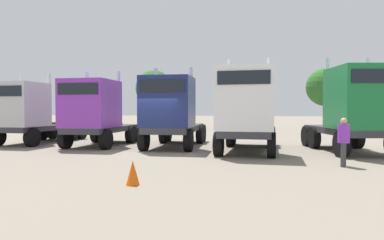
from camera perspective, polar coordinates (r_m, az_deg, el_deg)
ground at (r=16.38m, az=-6.44°, el=-5.27°), size 200.00×200.00×0.00m
semi_truck_silver at (r=21.91m, az=-25.36°, el=1.05°), size 2.79×6.27×4.08m
semi_truck_purple at (r=19.13m, az=-15.65°, el=1.29°), size 2.94×5.92×4.12m
semi_truck_navy at (r=17.69m, az=-3.45°, el=1.29°), size 3.17×6.55×4.19m
semi_truck_white at (r=15.79m, az=9.03°, el=1.64°), size 2.75×6.50×4.39m
semi_truck_green at (r=17.09m, az=25.47°, el=1.73°), size 3.87×6.13×4.44m
visitor_with_camera at (r=13.16m, az=23.72°, el=-2.79°), size 0.48×0.48×1.70m
traffic_cone_near at (r=9.29m, az=-9.73°, el=-8.57°), size 0.36×0.36×0.65m
oak_far_left at (r=35.20m, az=-6.29°, el=5.16°), size 3.69×3.69×5.99m
oak_far_centre at (r=37.50m, az=6.57°, el=4.69°), size 3.30×3.30×5.64m
oak_far_right at (r=33.88m, az=21.13°, el=5.05°), size 3.45×3.45×5.79m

